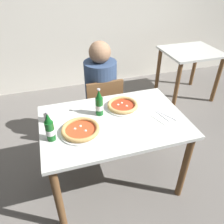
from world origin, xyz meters
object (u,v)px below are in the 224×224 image
diner_seated (101,97)px  beer_bottle_left (99,104)px  dining_table_background (189,61)px  beer_bottle_center (50,128)px  pizza_margherita_near (123,106)px  paper_cup (48,116)px  chair_behind_table (103,107)px  dining_table_main (114,131)px  pizza_marinara_far (81,130)px  napkin_with_cutlery (165,116)px

diner_seated → beer_bottle_left: 0.62m
dining_table_background → beer_bottle_center: 2.53m
pizza_margherita_near → paper_cup: size_ratio=3.13×
beer_bottle_left → diner_seated: bearing=74.3°
chair_behind_table → paper_cup: (-0.58, -0.46, 0.32)m
beer_bottle_left → beer_bottle_center: same height
chair_behind_table → paper_cup: chair_behind_table is taller
diner_seated → beer_bottle_center: bearing=-127.4°
pizza_margherita_near → dining_table_main: bearing=-129.9°
dining_table_main → dining_table_background: size_ratio=1.50×
pizza_margherita_near → chair_behind_table: bearing=99.0°
chair_behind_table → pizza_marinara_far: size_ratio=2.62×
beer_bottle_center → paper_cup: beer_bottle_center is taller
diner_seated → beer_bottle_center: 0.98m
diner_seated → dining_table_background: diner_seated is taller
dining_table_main → chair_behind_table: (0.06, 0.61, -0.15)m
pizza_margherita_near → beer_bottle_center: beer_bottle_center is taller
napkin_with_cutlery → paper_cup: 0.97m
diner_seated → pizza_margherita_near: (0.07, -0.50, 0.19)m
beer_bottle_left → beer_bottle_center: bearing=-153.5°
chair_behind_table → dining_table_background: chair_behind_table is taller
beer_bottle_left → napkin_with_cutlery: (0.52, -0.20, -0.10)m
dining_table_main → diner_seated: 0.66m
pizza_margherita_near → beer_bottle_left: bearing=-170.1°
dining_table_main → chair_behind_table: 0.63m
pizza_marinara_far → napkin_with_cutlery: (0.72, -0.00, -0.02)m
dining_table_main → pizza_marinara_far: bearing=-166.2°
pizza_margherita_near → napkin_with_cutlery: 0.38m
pizza_margherita_near → beer_bottle_center: 0.70m
paper_cup → diner_seated: bearing=41.7°
chair_behind_table → pizza_margherita_near: 0.54m
pizza_marinara_far → paper_cup: (-0.22, 0.22, 0.03)m
dining_table_main → dining_table_background: 2.05m
paper_cup → dining_table_background: bearing=28.4°
chair_behind_table → beer_bottle_center: bearing=49.4°
dining_table_background → napkin_with_cutlery: size_ratio=3.48×
dining_table_background → pizza_marinara_far: (-1.88, -1.36, 0.18)m
dining_table_background → napkin_with_cutlery: (-1.16, -1.36, 0.16)m
chair_behind_table → beer_bottle_left: beer_bottle_left is taller
chair_behind_table → paper_cup: 0.80m
diner_seated → pizza_margherita_near: 0.54m
dining_table_background → pizza_marinara_far: size_ratio=2.46×
chair_behind_table → dining_table_background: bearing=-157.2°
chair_behind_table → pizza_marinara_far: bearing=61.5°
beer_bottle_left → paper_cup: size_ratio=2.60×
napkin_with_cutlery → diner_seated: bearing=116.7°
napkin_with_cutlery → beer_bottle_center: bearing=-179.1°
pizza_marinara_far → napkin_with_cutlery: pizza_marinara_far is taller
beer_bottle_left → napkin_with_cutlery: 0.57m
pizza_marinara_far → paper_cup: 0.31m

